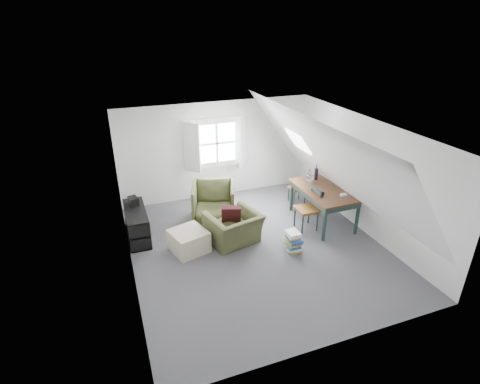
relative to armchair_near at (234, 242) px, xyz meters
name	(u,v)px	position (x,y,z in m)	size (l,w,h in m)	color
floor	(257,247)	(0.38, -0.37, 0.00)	(5.50, 5.50, 0.00)	#4B4A4F
ceiling	(259,131)	(0.38, -0.37, 2.50)	(5.50, 5.50, 0.00)	white
wall_back	(216,150)	(0.38, 2.38, 1.25)	(5.00, 5.00, 0.00)	silver
wall_front	(339,276)	(0.38, -3.12, 1.25)	(5.00, 5.00, 0.00)	silver
wall_left	(125,214)	(-2.12, -0.37, 1.25)	(5.50, 5.50, 0.00)	silver
wall_right	(365,176)	(2.88, -0.37, 1.25)	(5.50, 5.50, 0.00)	silver
slope_left	(177,179)	(-1.17, -0.37, 1.78)	(5.50, 5.50, 0.00)	white
slope_right	(329,158)	(1.93, -0.37, 1.78)	(5.50, 5.50, 0.00)	white
dormer_window	(217,144)	(0.38, 2.31, 1.45)	(1.71, 0.35, 1.30)	white
skylight	(298,141)	(1.93, 0.93, 1.75)	(0.55, 0.75, 0.04)	white
armchair_near	(234,242)	(0.00, 0.00, 0.00)	(1.03, 0.90, 0.67)	#3E4323
armchair_far	(214,218)	(-0.10, 1.12, 0.00)	(0.95, 0.98, 0.89)	#3E4323
throw_pillow	(231,214)	(0.00, 0.15, 0.60)	(0.40, 0.12, 0.40)	#380F13
ottoman	(189,241)	(-0.97, 0.02, 0.22)	(0.67, 0.67, 0.45)	#C3B296
dining_table	(324,193)	(2.23, 0.12, 0.72)	(1.00, 1.66, 0.83)	#372012
demijohn	(309,178)	(2.08, 0.57, 0.96)	(0.22, 0.22, 0.31)	silver
vase_twigs	(316,174)	(2.33, 0.67, 0.98)	(0.09, 0.10, 0.69)	black
cup	(322,196)	(1.98, -0.18, 0.83)	(0.10, 0.10, 0.09)	black
paper_box	(344,195)	(2.43, -0.33, 0.85)	(0.13, 0.09, 0.04)	white
dining_chair_far	(298,188)	(2.15, 1.17, 0.42)	(0.38, 0.38, 0.80)	brown
dining_chair_near	(308,208)	(1.75, -0.03, 0.50)	(0.45, 0.45, 0.97)	brown
media_shelf	(137,226)	(-1.88, 0.89, 0.29)	(0.42, 1.27, 0.65)	black
electronics_box	(133,201)	(-1.88, 1.18, 0.74)	(0.18, 0.25, 0.20)	black
magazine_stack	(293,242)	(1.03, -0.74, 0.22)	(0.32, 0.39, 0.43)	#B29933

